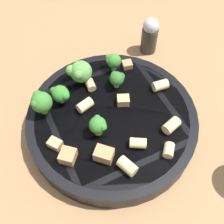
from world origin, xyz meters
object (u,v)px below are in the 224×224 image
pasta_bowl (112,120)px  rigatoni_3 (127,166)px  rigatoni_5 (160,85)px  broccoli_floret_2 (61,94)px  chicken_chunk_1 (123,100)px  chicken_chunk_4 (68,156)px  broccoli_floret_4 (98,125)px  rigatoni_4 (169,150)px  rigatoni_0 (171,125)px  chicken_chunk_2 (104,154)px  pepper_shaker (150,35)px  rigatoni_6 (91,85)px  chicken_chunk_3 (127,64)px  rigatoni_1 (85,105)px  broccoli_floret_0 (117,78)px  chicken_chunk_0 (55,144)px  broccoli_floret_3 (80,72)px  broccoli_floret_5 (41,102)px  rigatoni_2 (138,143)px  broccoli_floret_1 (113,61)px

pasta_bowl → rigatoni_3: rigatoni_3 is taller
rigatoni_5 → broccoli_floret_2: bearing=6.7°
chicken_chunk_1 → chicken_chunk_4: 0.14m
broccoli_floret_4 → rigatoni_4: broccoli_floret_4 is taller
rigatoni_0 → chicken_chunk_2: bearing=22.4°
rigatoni_0 → pepper_shaker: 0.22m
rigatoni_6 → chicken_chunk_3: size_ratio=1.14×
pepper_shaker → broccoli_floret_4: bearing=63.6°
rigatoni_6 → chicken_chunk_4: (0.04, 0.14, 0.00)m
rigatoni_1 → chicken_chunk_1: 0.07m
broccoli_floret_0 → broccoli_floret_4: size_ratio=0.87×
chicken_chunk_0 → chicken_chunk_3: size_ratio=1.15×
rigatoni_1 → rigatoni_3: same height
rigatoni_1 → rigatoni_4: (-0.13, 0.09, -0.00)m
broccoli_floret_4 → rigatoni_0: (-0.12, -0.00, -0.01)m
chicken_chunk_3 → rigatoni_1: bearing=49.4°
broccoli_floret_2 → broccoli_floret_3: bearing=-125.2°
chicken_chunk_0 → pepper_shaker: (-0.18, -0.24, -0.00)m
pasta_bowl → broccoli_floret_5: broccoli_floret_5 is taller
broccoli_floret_2 → rigatoni_6: bearing=-149.6°
broccoli_floret_2 → rigatoni_4: 0.20m
chicken_chunk_1 → chicken_chunk_2: bearing=69.8°
broccoli_floret_2 → pepper_shaker: size_ratio=0.45×
broccoli_floret_5 → chicken_chunk_0: (-0.02, 0.07, -0.02)m
broccoli_floret_3 → broccoli_floret_5: bearing=46.3°
broccoli_floret_5 → rigatoni_6: 0.10m
broccoli_floret_5 → chicken_chunk_1: 0.14m
broccoli_floret_3 → rigatoni_2: size_ratio=1.81×
rigatoni_1 → rigatoni_3: bearing=118.5°
rigatoni_2 → rigatoni_5: rigatoni_5 is taller
rigatoni_0 → rigatoni_4: size_ratio=1.28×
rigatoni_2 → rigatoni_5: size_ratio=0.96×
rigatoni_3 → chicken_chunk_3: size_ratio=1.62×
rigatoni_6 → rigatoni_0: bearing=144.2°
rigatoni_0 → chicken_chunk_3: size_ratio=1.57×
rigatoni_4 → pepper_shaker: pepper_shaker is taller
rigatoni_0 → rigatoni_5: bearing=-86.7°
rigatoni_0 → chicken_chunk_3: bearing=-67.3°
broccoli_floret_1 → chicken_chunk_0: bearing=57.9°
chicken_chunk_4 → pepper_shaker: pepper_shaker is taller
broccoli_floret_0 → rigatoni_4: size_ratio=1.50×
rigatoni_5 → rigatoni_6: bearing=-4.1°
broccoli_floret_1 → broccoli_floret_3: (0.06, 0.03, 0.00)m
rigatoni_2 → chicken_chunk_2: chicken_chunk_2 is taller
broccoli_floret_1 → pepper_shaker: size_ratio=0.44×
rigatoni_1 → chicken_chunk_3: 0.12m
broccoli_floret_0 → broccoli_floret_5: bearing=21.9°
rigatoni_0 → chicken_chunk_0: size_ratio=1.37×
rigatoni_5 → chicken_chunk_0: 0.21m
pepper_shaker → pasta_bowl: bearing=65.2°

